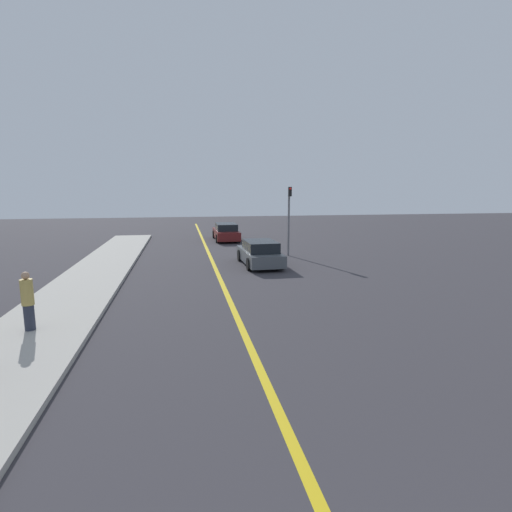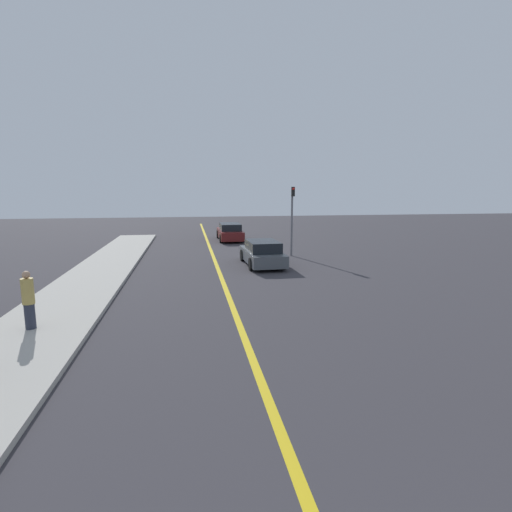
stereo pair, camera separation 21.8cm
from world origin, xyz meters
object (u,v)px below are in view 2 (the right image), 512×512
Objects in this scene: pedestrian_mid_group at (28,300)px; car_ahead_center at (230,232)px; traffic_light at (292,214)px; car_near_right_lane at (262,253)px.

car_ahead_center is at bearing 68.85° from pedestrian_mid_group.
traffic_light reaches higher than car_ahead_center.
traffic_light is at bearing 47.73° from pedestrian_mid_group.
car_near_right_lane is at bearing -131.05° from traffic_light.
pedestrian_mid_group is at bearing -132.27° from traffic_light.
car_near_right_lane is at bearing 47.38° from pedestrian_mid_group.
car_near_right_lane is 1.08× the size of traffic_light.
car_ahead_center is 8.80m from traffic_light.
traffic_light is (2.88, -8.10, 1.87)m from car_ahead_center.
traffic_light is at bearing -70.42° from car_ahead_center.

